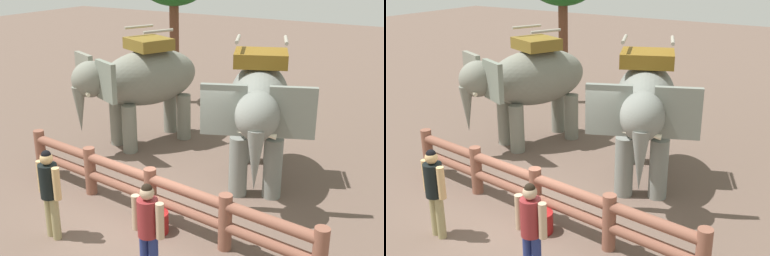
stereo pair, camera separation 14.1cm
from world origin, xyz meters
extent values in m
plane|color=brown|center=(0.00, 0.00, 0.00)|extent=(60.00, 60.00, 0.00)
cylinder|color=brown|center=(-3.43, 0.41, 0.53)|extent=(0.24, 0.24, 1.05)
cylinder|color=brown|center=(-1.71, 0.23, 0.53)|extent=(0.24, 0.24, 1.05)
cylinder|color=brown|center=(0.00, 0.04, 0.53)|extent=(0.24, 0.24, 1.05)
cylinder|color=brown|center=(1.71, -0.15, 0.53)|extent=(0.24, 0.24, 1.05)
cylinder|color=brown|center=(0.00, 0.04, 0.45)|extent=(6.88, 0.95, 0.20)
cylinder|color=brown|center=(0.00, 0.04, 0.85)|extent=(6.88, 0.95, 0.20)
cylinder|color=gray|center=(-2.46, 2.51, 0.63)|extent=(0.38, 0.38, 1.26)
cylinder|color=gray|center=(-3.09, 2.78, 0.63)|extent=(0.38, 0.38, 1.26)
cylinder|color=gray|center=(-1.80, 4.07, 0.63)|extent=(0.38, 0.38, 1.26)
cylinder|color=gray|center=(-2.43, 4.34, 0.63)|extent=(0.38, 0.38, 1.26)
ellipsoid|color=gray|center=(-2.44, 3.43, 1.81)|extent=(2.26, 3.09, 1.47)
ellipsoid|color=gray|center=(-3.09, 1.89, 1.99)|extent=(1.10, 1.18, 0.90)
cube|color=slate|center=(-2.49, 1.76, 2.04)|extent=(0.82, 0.44, 0.94)
cube|color=gray|center=(-3.61, 2.23, 2.04)|extent=(0.82, 0.44, 0.94)
cone|color=gray|center=(-3.22, 1.58, 1.27)|extent=(0.34, 0.34, 1.15)
cone|color=beige|center=(-3.03, 1.60, 1.73)|extent=(0.39, 0.24, 0.16)
cone|color=beige|center=(-3.34, 1.73, 1.73)|extent=(0.39, 0.24, 0.16)
cube|color=brown|center=(-2.44, 3.43, 2.69)|extent=(1.35, 1.28, 0.29)
cylinder|color=#A59E8C|center=(-2.00, 3.24, 3.06)|extent=(0.40, 0.81, 0.07)
cylinder|color=#A59E8C|center=(-2.89, 3.61, 3.06)|extent=(0.40, 0.81, 0.07)
cylinder|color=slate|center=(1.65, 2.09, 0.65)|extent=(0.39, 0.39, 1.30)
cylinder|color=slate|center=(0.99, 1.82, 0.65)|extent=(0.39, 0.39, 1.30)
cylinder|color=slate|center=(0.97, 3.72, 0.65)|extent=(0.39, 0.39, 1.30)
cylinder|color=slate|center=(0.31, 3.44, 0.65)|extent=(0.39, 0.39, 1.30)
ellipsoid|color=slate|center=(0.98, 2.77, 1.87)|extent=(2.34, 3.21, 1.52)
ellipsoid|color=slate|center=(1.65, 1.16, 2.07)|extent=(1.14, 1.22, 0.93)
cube|color=slate|center=(2.19, 1.52, 2.12)|extent=(0.85, 0.46, 0.98)
cube|color=slate|center=(1.02, 1.03, 2.12)|extent=(0.85, 0.46, 0.98)
cone|color=slate|center=(1.78, 0.85, 1.32)|extent=(0.35, 0.35, 1.20)
cone|color=beige|center=(1.90, 1.00, 1.80)|extent=(0.40, 0.25, 0.17)
cone|color=beige|center=(1.59, 0.87, 1.80)|extent=(0.40, 0.25, 0.17)
cube|color=brown|center=(0.98, 2.77, 2.79)|extent=(1.40, 1.33, 0.30)
cylinder|color=#A59E8C|center=(1.44, 2.96, 3.18)|extent=(0.41, 0.84, 0.08)
cylinder|color=#A59E8C|center=(0.52, 2.57, 3.18)|extent=(0.41, 0.84, 0.08)
cylinder|color=navy|center=(1.01, -1.51, 0.40)|extent=(0.15, 0.15, 0.80)
cylinder|color=maroon|center=(1.10, -1.51, 1.11)|extent=(0.34, 0.34, 0.61)
cylinder|color=tan|center=(1.33, -1.52, 1.12)|extent=(0.13, 0.13, 0.58)
cylinder|color=tan|center=(0.87, -1.50, 1.12)|extent=(0.13, 0.13, 0.58)
sphere|color=tan|center=(1.10, -1.51, 1.52)|extent=(0.22, 0.22, 0.22)
sphere|color=black|center=(1.10, -1.51, 1.59)|extent=(0.17, 0.17, 0.17)
cylinder|color=#988C5F|center=(-1.02, -1.44, 0.41)|extent=(0.16, 0.16, 0.81)
cylinder|color=#988C5F|center=(-1.20, -1.41, 0.41)|extent=(0.16, 0.16, 0.81)
cylinder|color=black|center=(-1.11, -1.43, 1.13)|extent=(0.38, 0.38, 0.62)
cylinder|color=tan|center=(-0.88, -1.46, 1.14)|extent=(0.13, 0.13, 0.59)
cylinder|color=tan|center=(-1.34, -1.39, 1.14)|extent=(0.13, 0.13, 0.59)
sphere|color=tan|center=(-1.11, -1.43, 1.55)|extent=(0.23, 0.23, 0.23)
sphere|color=black|center=(-1.11, -1.43, 1.61)|extent=(0.18, 0.18, 0.18)
cylinder|color=brown|center=(-3.94, 6.89, 1.83)|extent=(0.31, 0.31, 3.66)
cylinder|color=maroon|center=(0.38, -0.32, 0.20)|extent=(0.46, 0.46, 0.40)
camera|label=1|loc=(5.04, -6.68, 4.86)|focal=45.54mm
camera|label=2|loc=(5.16, -6.61, 4.86)|focal=45.54mm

